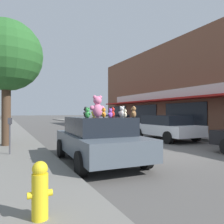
{
  "coord_description": "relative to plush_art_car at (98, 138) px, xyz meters",
  "views": [
    {
      "loc": [
        -5.72,
        -6.6,
        1.6
      ],
      "look_at": [
        -2.22,
        0.53,
        1.63
      ],
      "focal_mm": 35.0,
      "sensor_mm": 36.0,
      "label": 1
    }
  ],
  "objects": [
    {
      "name": "teddy_bear_white",
      "position": [
        0.72,
        -0.27,
        0.86
      ],
      "size": [
        0.23,
        0.26,
        0.36
      ],
      "rotation": [
        0.0,
        0.0,
        2.17
      ],
      "color": "white",
      "rests_on": "plush_art_car"
    },
    {
      "name": "teddy_bear_giant",
      "position": [
        0.05,
        0.19,
        1.03
      ],
      "size": [
        0.52,
        0.32,
        0.72
      ],
      "rotation": [
        0.0,
        0.0,
        3.13
      ],
      "color": "pink",
      "rests_on": "plush_art_car"
    },
    {
      "name": "parked_car_far_right",
      "position": [
        5.81,
        10.44,
        0.0
      ],
      "size": [
        2.06,
        4.1,
        1.44
      ],
      "color": "#B7B7BC",
      "rests_on": "ground_plane"
    },
    {
      "name": "fire_hydrant",
      "position": [
        -2.27,
        -3.39,
        -0.22
      ],
      "size": [
        0.33,
        0.22,
        0.79
      ],
      "color": "yellow",
      "rests_on": "sidewalk_near"
    },
    {
      "name": "teddy_bear_brown",
      "position": [
        0.72,
        -0.98,
        0.85
      ],
      "size": [
        0.23,
        0.23,
        0.34
      ],
      "rotation": [
        0.0,
        0.0,
        3.93
      ],
      "color": "olive",
      "rests_on": "plush_art_car"
    },
    {
      "name": "street_tree",
      "position": [
        -2.65,
        4.24,
        3.35
      ],
      "size": [
        3.15,
        3.15,
        5.58
      ],
      "color": "#473323",
      "rests_on": "sidewalk_near"
    },
    {
      "name": "teddy_bear_orange",
      "position": [
        -0.13,
        -0.72,
        0.83
      ],
      "size": [
        0.18,
        0.21,
        0.29
      ],
      "rotation": [
        0.0,
        0.0,
        4.14
      ],
      "color": "orange",
      "rests_on": "plush_art_car"
    },
    {
      "name": "teddy_bear_black",
      "position": [
        -0.58,
        -0.44,
        0.84
      ],
      "size": [
        0.21,
        0.21,
        0.32
      ],
      "rotation": [
        0.0,
        0.0,
        3.92
      ],
      "color": "black",
      "rests_on": "plush_art_car"
    },
    {
      "name": "parking_meter",
      "position": [
        -2.54,
        1.93,
        0.19
      ],
      "size": [
        0.14,
        0.1,
        1.27
      ],
      "color": "#4C4C51",
      "rests_on": "sidewalk_near"
    },
    {
      "name": "ground_plane",
      "position": [
        3.02,
        0.11,
        -0.77
      ],
      "size": [
        260.0,
        260.0,
        0.0
      ],
      "primitive_type": "plane",
      "color": "#514F4C"
    },
    {
      "name": "sidewalk_near",
      "position": [
        -2.66,
        0.11,
        -0.7
      ],
      "size": [
        2.96,
        90.0,
        0.15
      ],
      "color": "slate",
      "rests_on": "ground_plane"
    },
    {
      "name": "teddy_bear_yellow",
      "position": [
        0.21,
        0.92,
        0.87
      ],
      "size": [
        0.22,
        0.29,
        0.38
      ],
      "rotation": [
        0.0,
        0.0,
        1.99
      ],
      "color": "yellow",
      "rests_on": "plush_art_car"
    },
    {
      "name": "teddy_bear_cream",
      "position": [
        0.5,
        -0.86,
        0.81
      ],
      "size": [
        0.14,
        0.19,
        0.26
      ],
      "rotation": [
        0.0,
        0.0,
        4.34
      ],
      "color": "beige",
      "rests_on": "plush_art_car"
    },
    {
      "name": "teddy_bear_green",
      "position": [
        -0.65,
        -0.81,
        0.83
      ],
      "size": [
        0.17,
        0.22,
        0.29
      ],
      "rotation": [
        0.0,
        0.0,
        2.02
      ],
      "color": "green",
      "rests_on": "plush_art_car"
    },
    {
      "name": "parked_car_far_center",
      "position": [
        5.81,
        3.65,
        0.01
      ],
      "size": [
        2.16,
        4.32,
        1.45
      ],
      "color": "silver",
      "rests_on": "ground_plane"
    },
    {
      "name": "teddy_bear_red",
      "position": [
        0.3,
        -0.42,
        0.84
      ],
      "size": [
        0.18,
        0.24,
        0.32
      ],
      "rotation": [
        0.0,
        0.0,
        4.31
      ],
      "color": "red",
      "rests_on": "plush_art_car"
    },
    {
      "name": "teddy_bear_purple",
      "position": [
        -0.05,
        -0.99,
        0.81
      ],
      "size": [
        0.2,
        0.15,
        0.27
      ],
      "rotation": [
        0.0,
        0.0,
        3.6
      ],
      "color": "purple",
      "rests_on": "plush_art_car"
    },
    {
      "name": "plush_art_car",
      "position": [
        0.0,
        0.0,
        0.0
      ],
      "size": [
        2.24,
        4.27,
        1.46
      ],
      "rotation": [
        0.0,
        0.0,
        -0.04
      ],
      "color": "#4C5660",
      "rests_on": "ground_plane"
    }
  ]
}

